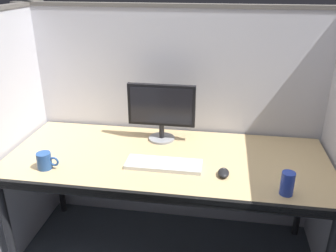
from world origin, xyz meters
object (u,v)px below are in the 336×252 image
Objects in this scene: computer_mouse at (224,173)px; coffee_mug at (45,161)px; soda_can at (287,183)px; desk at (166,165)px; monitor_center at (161,109)px; keyboard_main at (164,164)px.

computer_mouse is 0.76× the size of coffee_mug.
coffee_mug is at bearing 177.78° from soda_can.
coffee_mug is (-0.98, -0.08, 0.03)m from computer_mouse.
coffee_mug reaches higher than desk.
computer_mouse is at bearing -23.46° from desk.
computer_mouse reaches higher than desk.
monitor_center reaches higher than keyboard_main.
keyboard_main is at bearing 164.52° from soda_can.
desk is 0.69m from coffee_mug.
soda_can is (0.64, -0.27, 0.11)m from desk.
monitor_center reaches higher than soda_can.
monitor_center reaches higher than desk.
coffee_mug is at bearing -161.06° from desk.
soda_can is (0.31, -0.13, 0.04)m from computer_mouse.
coffee_mug is at bearing -168.98° from keyboard_main.
computer_mouse is 0.99m from coffee_mug.
desk is 4.42× the size of monitor_center.
soda_can reaches higher than computer_mouse.
soda_can reaches higher than keyboard_main.
keyboard_main is 0.67m from soda_can.
monitor_center is 3.52× the size of soda_can.
coffee_mug reaches higher than keyboard_main.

